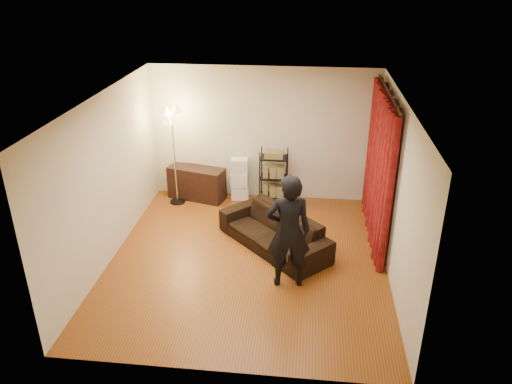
# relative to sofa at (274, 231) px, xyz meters

# --- Properties ---
(floor) EXTENTS (5.00, 5.00, 0.00)m
(floor) POSITION_rel_sofa_xyz_m (-0.39, -0.45, -0.31)
(floor) COLOR brown
(floor) RESTS_ON ground
(ceiling) EXTENTS (5.00, 5.00, 0.00)m
(ceiling) POSITION_rel_sofa_xyz_m (-0.39, -0.45, 2.39)
(ceiling) COLOR white
(ceiling) RESTS_ON ground
(wall_back) EXTENTS (5.00, 0.00, 5.00)m
(wall_back) POSITION_rel_sofa_xyz_m (-0.39, 2.05, 1.04)
(wall_back) COLOR beige
(wall_back) RESTS_ON ground
(wall_front) EXTENTS (5.00, 0.00, 5.00)m
(wall_front) POSITION_rel_sofa_xyz_m (-0.39, -2.95, 1.04)
(wall_front) COLOR beige
(wall_front) RESTS_ON ground
(wall_left) EXTENTS (0.00, 5.00, 5.00)m
(wall_left) POSITION_rel_sofa_xyz_m (-2.64, -0.45, 1.04)
(wall_left) COLOR beige
(wall_left) RESTS_ON ground
(wall_right) EXTENTS (0.00, 5.00, 5.00)m
(wall_right) POSITION_rel_sofa_xyz_m (1.86, -0.45, 1.04)
(wall_right) COLOR beige
(wall_right) RESTS_ON ground
(curtain_rod) EXTENTS (0.04, 2.65, 0.04)m
(curtain_rod) POSITION_rel_sofa_xyz_m (1.76, 0.67, 2.27)
(curtain_rod) COLOR black
(curtain_rod) RESTS_ON wall_right
(curtain) EXTENTS (0.22, 2.65, 2.55)m
(curtain) POSITION_rel_sofa_xyz_m (1.74, 0.67, 0.97)
(curtain) COLOR maroon
(curtain) RESTS_ON ground
(sofa) EXTENTS (2.08, 2.09, 0.62)m
(sofa) POSITION_rel_sofa_xyz_m (0.00, 0.00, 0.00)
(sofa) COLOR black
(sofa) RESTS_ON ground
(person) EXTENTS (0.72, 0.53, 1.80)m
(person) POSITION_rel_sofa_xyz_m (0.28, -1.04, 0.59)
(person) COLOR black
(person) RESTS_ON ground
(media_cabinet) EXTENTS (1.23, 0.72, 0.67)m
(media_cabinet) POSITION_rel_sofa_xyz_m (-1.73, 1.77, 0.03)
(media_cabinet) COLOR black
(media_cabinet) RESTS_ON ground
(storage_boxes) EXTENTS (0.37, 0.31, 0.87)m
(storage_boxes) POSITION_rel_sofa_xyz_m (-0.85, 1.86, 0.13)
(storage_boxes) COLOR silver
(storage_boxes) RESTS_ON ground
(wire_shelf) EXTENTS (0.58, 0.46, 1.15)m
(wire_shelf) POSITION_rel_sofa_xyz_m (-0.14, 1.71, 0.26)
(wire_shelf) COLOR black
(wire_shelf) RESTS_ON ground
(floor_lamp) EXTENTS (0.42, 0.42, 1.99)m
(floor_lamp) POSITION_rel_sofa_xyz_m (-2.09, 1.53, 0.69)
(floor_lamp) COLOR silver
(floor_lamp) RESTS_ON ground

